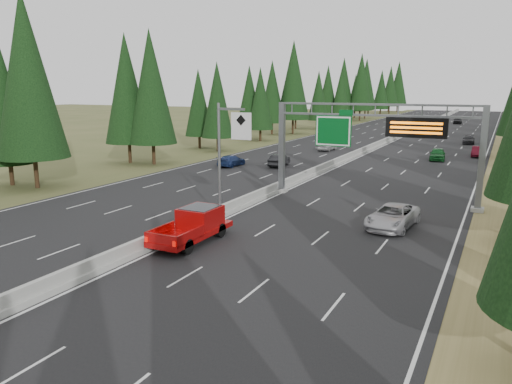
# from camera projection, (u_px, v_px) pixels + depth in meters

# --- Properties ---
(road) EXTENTS (32.00, 260.00, 0.08)m
(road) POSITION_uv_depth(u_px,v_px,m) (387.00, 143.00, 83.46)
(road) COLOR black
(road) RESTS_ON ground
(shoulder_right) EXTENTS (3.60, 260.00, 0.06)m
(shoulder_right) POSITION_uv_depth(u_px,v_px,m) (506.00, 148.00, 75.68)
(shoulder_right) COLOR olive
(shoulder_right) RESTS_ON ground
(shoulder_left) EXTENTS (3.60, 260.00, 0.06)m
(shoulder_left) POSITION_uv_depth(u_px,v_px,m) (289.00, 138.00, 91.25)
(shoulder_left) COLOR #414C23
(shoulder_left) RESTS_ON ground
(median_barrier) EXTENTS (0.70, 260.00, 0.85)m
(median_barrier) POSITION_uv_depth(u_px,v_px,m) (388.00, 140.00, 83.39)
(median_barrier) COLOR #979792
(median_barrier) RESTS_ON road
(sign_gantry) EXTENTS (16.75, 0.98, 7.80)m
(sign_gantry) POSITION_uv_depth(u_px,v_px,m) (382.00, 137.00, 38.99)
(sign_gantry) COLOR slate
(sign_gantry) RESTS_ON road
(hov_sign_pole) EXTENTS (2.80, 0.50, 8.00)m
(hov_sign_pole) POSITION_uv_depth(u_px,v_px,m) (226.00, 153.00, 34.06)
(hov_sign_pole) COLOR slate
(hov_sign_pole) RESTS_ON road
(tree_row_left) EXTENTS (11.77, 242.60, 18.76)m
(tree_row_left) POSITION_uv_depth(u_px,v_px,m) (262.00, 88.00, 88.00)
(tree_row_left) COLOR black
(tree_row_left) RESTS_ON ground
(silver_minivan) EXTENTS (3.01, 5.64, 1.51)m
(silver_minivan) POSITION_uv_depth(u_px,v_px,m) (393.00, 216.00, 32.61)
(silver_minivan) COLOR #A6A5AA
(silver_minivan) RESTS_ON road
(red_pickup) EXTENTS (2.17, 6.08, 1.98)m
(red_pickup) POSITION_uv_depth(u_px,v_px,m) (196.00, 223.00, 29.75)
(red_pickup) COLOR black
(red_pickup) RESTS_ON road
(car_ahead_green) EXTENTS (2.24, 4.70, 1.55)m
(car_ahead_green) POSITION_uv_depth(u_px,v_px,m) (437.00, 154.00, 62.93)
(car_ahead_green) COLOR #124F1E
(car_ahead_green) RESTS_ON road
(car_ahead_dkred) EXTENTS (1.44, 4.13, 1.36)m
(car_ahead_dkred) POSITION_uv_depth(u_px,v_px,m) (478.00, 152.00, 66.15)
(car_ahead_dkred) COLOR #530B18
(car_ahead_dkred) RESTS_ON road
(car_ahead_dkgrey) EXTENTS (2.09, 4.58, 1.30)m
(car_ahead_dkgrey) POSITION_uv_depth(u_px,v_px,m) (469.00, 140.00, 81.32)
(car_ahead_dkgrey) COLOR black
(car_ahead_dkgrey) RESTS_ON road
(car_ahead_white) EXTENTS (2.45, 5.28, 1.46)m
(car_ahead_white) POSITION_uv_depth(u_px,v_px,m) (425.00, 128.00, 105.16)
(car_ahead_white) COLOR white
(car_ahead_white) RESTS_ON road
(car_ahead_far) EXTENTS (2.03, 4.81, 1.62)m
(car_ahead_far) POSITION_uv_depth(u_px,v_px,m) (458.00, 120.00, 126.44)
(car_ahead_far) COLOR black
(car_ahead_far) RESTS_ON road
(car_onc_near) EXTENTS (1.89, 4.32, 1.38)m
(car_onc_near) POSITION_uv_depth(u_px,v_px,m) (279.00, 160.00, 58.13)
(car_onc_near) COLOR black
(car_onc_near) RESTS_ON road
(car_onc_blue) EXTENTS (1.88, 4.46, 1.28)m
(car_onc_blue) POSITION_uv_depth(u_px,v_px,m) (231.00, 161.00, 58.23)
(car_onc_blue) COLOR navy
(car_onc_blue) RESTS_ON road
(car_onc_white) EXTENTS (1.95, 4.43, 1.48)m
(car_onc_white) POSITION_uv_depth(u_px,v_px,m) (327.00, 145.00, 72.68)
(car_onc_white) COLOR #B8B8B8
(car_onc_white) RESTS_ON road
(car_onc_far) EXTENTS (2.56, 5.14, 1.40)m
(car_onc_far) POSITION_uv_depth(u_px,v_px,m) (340.00, 127.00, 107.25)
(car_onc_far) COLOR black
(car_onc_far) RESTS_ON road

